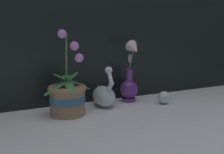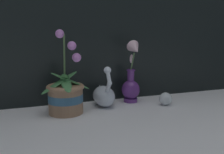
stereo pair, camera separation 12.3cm
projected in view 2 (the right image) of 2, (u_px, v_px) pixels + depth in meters
The scene contains 5 objects.
ground_plane at pixel (122, 113), 1.15m from camera, with size 2.80×2.80×0.00m, color white.
orchid_potted_plant at pixel (66, 94), 1.14m from camera, with size 0.23×0.21×0.36m.
swan_figurine at pixel (104, 95), 1.25m from camera, with size 0.10×0.19×0.20m.
blue_vase at pixel (131, 81), 1.31m from camera, with size 0.09×0.14×0.31m.
glass_sphere at pixel (166, 99), 1.27m from camera, with size 0.06×0.06×0.06m.
Camera 2 is at (-0.41, -1.03, 0.36)m, focal length 42.00 mm.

